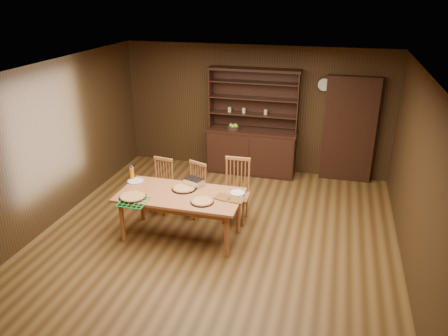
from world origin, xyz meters
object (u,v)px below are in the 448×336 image
(china_hutch, at_px, (252,146))
(dining_table, at_px, (180,199))
(juice_bottle, at_px, (132,173))
(chair_left, at_px, (162,183))
(chair_right, at_px, (236,188))
(chair_center, at_px, (195,187))

(china_hutch, height_order, dining_table, china_hutch)
(juice_bottle, bearing_deg, chair_left, 57.94)
(juice_bottle, bearing_deg, chair_right, 16.83)
(chair_right, distance_m, juice_bottle, 1.72)
(dining_table, distance_m, chair_center, 0.83)
(dining_table, xyz_separation_m, chair_center, (-0.04, 0.80, -0.18))
(china_hutch, bearing_deg, chair_right, -85.72)
(chair_left, height_order, chair_center, chair_left)
(chair_left, xyz_separation_m, chair_center, (0.60, 0.01, -0.01))
(chair_left, relative_size, juice_bottle, 4.01)
(chair_left, bearing_deg, china_hutch, 68.81)
(chair_center, xyz_separation_m, chair_right, (0.72, 0.00, 0.08))
(chair_center, bearing_deg, juice_bottle, -129.11)
(dining_table, height_order, chair_left, chair_left)
(china_hutch, bearing_deg, dining_table, -100.68)
(dining_table, distance_m, juice_bottle, 1.01)
(china_hutch, bearing_deg, juice_bottle, -120.42)
(chair_right, bearing_deg, chair_center, 178.57)
(dining_table, distance_m, chair_left, 1.04)
(chair_left, xyz_separation_m, chair_right, (1.32, 0.01, 0.07))
(dining_table, bearing_deg, chair_center, 92.85)
(dining_table, bearing_deg, juice_bottle, 161.58)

